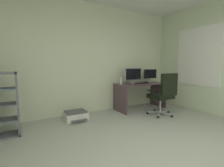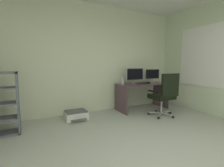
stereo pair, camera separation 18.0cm
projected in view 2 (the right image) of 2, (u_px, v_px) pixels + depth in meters
wall_back at (86, 59)px, 4.10m from camera, size 5.27×0.10×2.74m
window_pane at (201, 56)px, 4.13m from camera, size 0.01×1.11×1.43m
window_frame at (201, 56)px, 4.12m from camera, size 0.02×1.19×1.51m
desk at (142, 90)px, 4.44m from camera, size 1.39×0.64×0.72m
monitor_main at (135, 75)px, 4.40m from camera, size 0.59×0.18×0.41m
monitor_secondary at (153, 75)px, 4.69m from camera, size 0.44×0.18×0.37m
keyboard at (142, 83)px, 4.28m from camera, size 0.35×0.16×0.02m
computer_mouse at (148, 83)px, 4.42m from camera, size 0.06×0.10×0.03m
desktop_speaker at (122, 81)px, 4.18m from camera, size 0.07×0.07×0.17m
office_chair at (165, 93)px, 3.77m from camera, size 0.63×0.63×1.03m
printer at (76, 115)px, 3.65m from camera, size 0.49×0.47×0.19m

